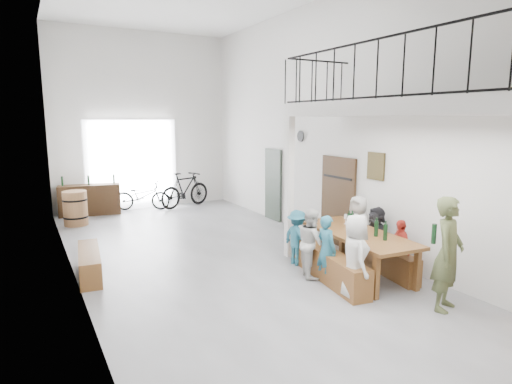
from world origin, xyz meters
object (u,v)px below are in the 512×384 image
side_bench (90,263)px  serving_counter (90,200)px  host_standing (448,254)px  bicycle_near (142,196)px  bench_inner (327,265)px  tasting_table (357,237)px  oak_barrel (75,208)px

side_bench → serving_counter: size_ratio=0.96×
host_standing → bicycle_near: bearing=79.0°
bench_inner → bicycle_near: 7.61m
bench_inner → side_bench: bearing=157.6°
serving_counter → side_bench: bearing=-88.9°
side_bench → serving_counter: 5.34m
tasting_table → serving_counter: 8.38m
side_bench → host_standing: bearing=-42.3°
side_bench → bicycle_near: 5.72m
tasting_table → bench_inner: (-0.64, 0.05, -0.45)m
side_bench → oak_barrel: bearing=86.9°
serving_counter → bicycle_near: bearing=7.3°
bench_inner → oak_barrel: size_ratio=2.44×
host_standing → bicycle_near: host_standing is taller
host_standing → bicycle_near: (-2.18, 9.30, -0.41)m
host_standing → tasting_table: bearing=70.6°
oak_barrel → bicycle_near: 2.33m
host_standing → side_bench: bearing=113.5°
host_standing → bench_inner: bearing=89.1°
bench_inner → oak_barrel: oak_barrel is taller
side_bench → oak_barrel: (0.23, 4.15, 0.23)m
side_bench → host_standing: (4.47, -4.07, 0.63)m
oak_barrel → bicycle_near: (2.07, 1.09, -0.02)m
bench_inner → oak_barrel: bearing=127.4°
oak_barrel → side_bench: bearing=-93.1°
bench_inner → serving_counter: 8.08m
tasting_table → bicycle_near: 7.80m
bench_inner → bicycle_near: bearing=109.5°
oak_barrel → serving_counter: 1.25m
bench_inner → host_standing: 2.07m
host_standing → bicycle_near: size_ratio=1.01×
tasting_table → bicycle_near: (-2.03, 7.53, -0.26)m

